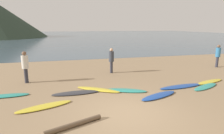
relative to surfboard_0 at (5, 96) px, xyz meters
name	(u,v)px	position (x,y,z in m)	size (l,w,h in m)	color
ground_plane	(90,64)	(4.84, 7.03, -0.14)	(120.00, 120.00, 0.20)	#997C5B
ocean_water	(69,35)	(4.84, 58.92, -0.04)	(140.00, 100.00, 0.01)	#475B6B
surfboard_0	(5,96)	(0.00, 0.00, 0.00)	(2.04, 0.50, 0.08)	teal
surfboard_1	(45,106)	(1.83, -1.69, 0.00)	(2.18, 0.53, 0.08)	yellow
surfboard_2	(77,93)	(3.18, -0.40, 0.00)	(2.31, 0.58, 0.08)	#333338
surfboard_3	(98,89)	(4.25, -0.19, 0.01)	(2.31, 0.48, 0.09)	yellow
surfboard_4	(127,90)	(5.59, -0.67, 0.00)	(1.98, 0.55, 0.08)	teal
surfboard_5	(159,96)	(6.79, -1.73, 0.01)	(2.11, 0.54, 0.09)	#1E479E
surfboard_6	(181,86)	(8.57, -0.78, 0.00)	(2.57, 0.54, 0.09)	#1E479E
surfboard_7	(206,87)	(9.81, -1.14, 0.00)	(2.04, 0.50, 0.08)	teal
surfboard_8	(210,82)	(10.68, -0.42, 0.00)	(2.16, 0.46, 0.08)	yellow
person_0	(25,64)	(0.58, 2.11, 1.02)	(0.36, 0.36, 1.80)	#2D2D38
person_1	(111,58)	(5.80, 3.18, 0.96)	(0.34, 0.34, 1.70)	#2D2D38
person_2	(218,54)	(14.24, 2.95, 0.99)	(0.35, 0.35, 1.75)	#2D2D38
driftwood_log	(74,124)	(2.88, -3.49, 0.04)	(0.16, 0.16, 1.92)	brown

